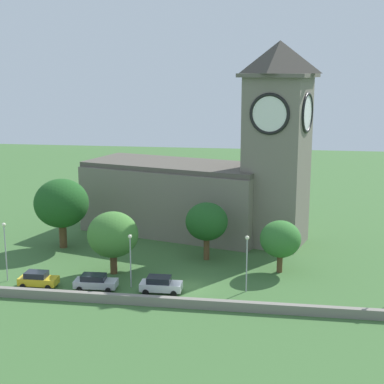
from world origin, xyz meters
TOP-DOWN VIEW (x-y plane):
  - ground_plane at (0.00, 15.00)m, footprint 200.00×200.00m
  - church at (-0.35, 20.73)m, footprint 34.26×18.84m
  - quay_barrier at (0.00, -5.68)m, footprint 53.99×0.70m
  - car_yellow at (-16.45, -2.58)m, footprint 4.24×2.21m
  - car_silver at (-9.97, -2.33)m, footprint 4.73×2.40m
  - car_white at (-2.73, -2.20)m, footprint 4.50×2.36m
  - streetlamp_west_end at (-20.67, -1.36)m, footprint 0.44×0.44m
  - streetlamp_west_mid at (-6.28, -1.11)m, footprint 0.44×0.44m
  - streetlamp_central at (6.36, -0.46)m, footprint 0.44×0.44m
  - tree_by_tower at (-19.03, 11.69)m, footprint 7.23×7.23m
  - tree_churchyard at (0.75, 9.58)m, footprint 5.30×5.30m
  - tree_riverside_east at (9.90, 6.25)m, footprint 4.82×4.82m
  - tree_riverside_west at (-9.40, 2.85)m, footprint 5.95×5.95m

SIDE VIEW (x-z plane):
  - ground_plane at x=0.00m, z-range 0.00..0.00m
  - quay_barrier at x=0.00m, z-range 0.00..0.98m
  - car_silver at x=-9.97m, z-range 0.01..1.70m
  - car_yellow at x=-16.45m, z-range 0.01..1.75m
  - car_white at x=-2.73m, z-range 0.01..1.82m
  - tree_riverside_east at x=9.90m, z-range 0.93..7.19m
  - streetlamp_west_mid at x=-6.28m, z-range 1.10..7.12m
  - streetlamp_central at x=6.36m, z-range 1.12..7.39m
  - streetlamp_west_end at x=-20.67m, z-range 1.16..7.99m
  - tree_riverside_west at x=-9.40m, z-range 1.01..8.45m
  - tree_churchyard at x=0.75m, z-range 1.25..8.59m
  - tree_by_tower at x=-19.03m, z-range 1.39..10.78m
  - church at x=-0.35m, z-range -5.47..21.78m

